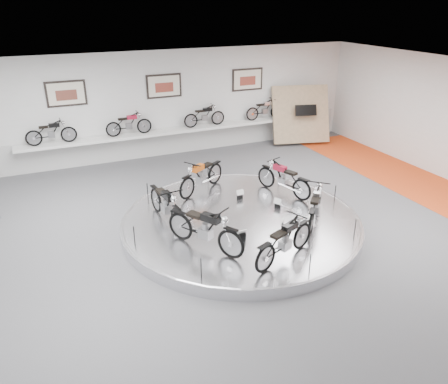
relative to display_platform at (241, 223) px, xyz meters
name	(u,v)px	position (x,y,z in m)	size (l,w,h in m)	color
floor	(246,233)	(0.00, -0.30, -0.15)	(16.00, 16.00, 0.00)	#4C4C4E
ceiling	(249,80)	(0.00, -0.30, 3.85)	(16.00, 16.00, 0.00)	white
wall_back	(165,104)	(0.00, 6.70, 1.85)	(16.00, 16.00, 0.00)	silver
orange_carpet_strip	(433,191)	(6.80, -0.30, -0.14)	(2.40, 12.60, 0.01)	#C64816
dado_band	(167,141)	(0.00, 6.68, 0.40)	(15.68, 0.04, 1.10)	#BCBCBA
display_platform	(241,223)	(0.00, 0.00, 0.00)	(6.40, 6.40, 0.30)	silver
platform_rim	(241,219)	(0.00, 0.00, 0.12)	(6.40, 6.40, 0.10)	#B2B2BA
shelf	(168,132)	(0.00, 6.40, 0.85)	(11.00, 0.55, 0.10)	silver
poster_left	(66,94)	(-3.50, 6.66, 2.55)	(1.35, 0.06, 0.88)	beige
poster_center	(164,86)	(0.00, 6.66, 2.55)	(1.35, 0.06, 0.88)	beige
poster_right	(247,79)	(3.50, 6.66, 2.55)	(1.35, 0.06, 0.88)	beige
display_panel	(301,114)	(5.60, 5.80, 1.10)	(2.40, 0.12, 2.40)	tan
shelf_bike_a	(51,134)	(-4.20, 6.40, 1.27)	(1.22, 0.42, 0.73)	black
shelf_bike_b	(129,125)	(-1.50, 6.40, 1.27)	(1.22, 0.42, 0.73)	maroon
shelf_bike_c	(204,117)	(1.50, 6.40, 1.27)	(1.22, 0.42, 0.73)	black
shelf_bike_d	(265,111)	(4.20, 6.40, 1.27)	(1.22, 0.42, 0.73)	#BABABF
bike_a	(284,178)	(1.86, 0.93, 0.65)	(1.70, 0.60, 1.00)	maroon
bike_b	(201,175)	(-0.31, 2.09, 0.67)	(1.76, 0.62, 1.03)	#C85511
bike_c	(166,204)	(-1.89, 0.60, 0.67)	(1.77, 0.62, 1.04)	black
bike_d	(205,228)	(-1.46, -1.06, 0.69)	(1.85, 0.65, 1.09)	black
bike_e	(285,240)	(-0.01, -2.23, 0.65)	(1.70, 0.60, 1.00)	black
bike_f	(316,205)	(1.66, -1.01, 0.64)	(1.68, 0.59, 0.99)	#BABABF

